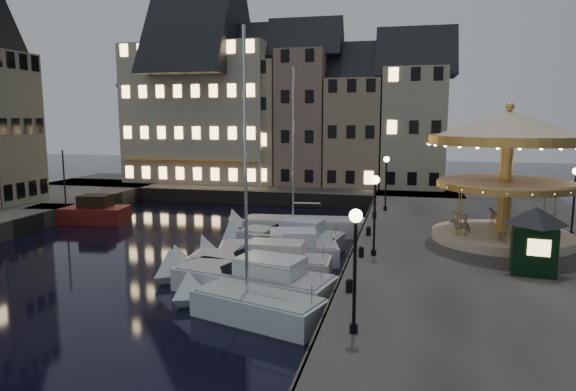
% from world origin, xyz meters
% --- Properties ---
extents(ground, '(160.00, 160.00, 0.00)m').
position_xyz_m(ground, '(0.00, 0.00, 0.00)').
color(ground, black).
rests_on(ground, ground).
extents(quay_east, '(16.00, 56.00, 1.30)m').
position_xyz_m(quay_east, '(14.00, 6.00, 0.65)').
color(quay_east, '#474442').
rests_on(quay_east, ground).
extents(quay_north, '(44.00, 12.00, 1.30)m').
position_xyz_m(quay_north, '(-8.00, 28.00, 0.65)').
color(quay_north, '#474442').
rests_on(quay_north, ground).
extents(quaywall_e, '(0.15, 44.00, 1.30)m').
position_xyz_m(quaywall_e, '(6.00, 6.00, 0.65)').
color(quaywall_e, '#47423A').
rests_on(quaywall_e, ground).
extents(quaywall_n, '(48.00, 0.15, 1.30)m').
position_xyz_m(quaywall_n, '(-6.00, 22.00, 0.65)').
color(quaywall_n, '#47423A').
rests_on(quaywall_n, ground).
extents(streetlamp_a, '(0.44, 0.44, 4.17)m').
position_xyz_m(streetlamp_a, '(7.20, -9.00, 4.02)').
color(streetlamp_a, black).
rests_on(streetlamp_a, quay_east).
extents(streetlamp_b, '(0.44, 0.44, 4.17)m').
position_xyz_m(streetlamp_b, '(7.20, 1.00, 4.02)').
color(streetlamp_b, black).
rests_on(streetlamp_b, quay_east).
extents(streetlamp_c, '(0.44, 0.44, 4.17)m').
position_xyz_m(streetlamp_c, '(7.20, 14.50, 4.02)').
color(streetlamp_c, black).
rests_on(streetlamp_c, quay_east).
extents(streetlamp_d, '(0.44, 0.44, 4.17)m').
position_xyz_m(streetlamp_d, '(18.50, 8.00, 4.02)').
color(streetlamp_d, black).
rests_on(streetlamp_d, quay_east).
extents(bollard_a, '(0.30, 0.30, 0.57)m').
position_xyz_m(bollard_a, '(6.60, -5.00, 1.60)').
color(bollard_a, black).
rests_on(bollard_a, quay_east).
extents(bollard_b, '(0.30, 0.30, 0.57)m').
position_xyz_m(bollard_b, '(6.60, 0.50, 1.60)').
color(bollard_b, black).
rests_on(bollard_b, quay_east).
extents(bollard_c, '(0.30, 0.30, 0.57)m').
position_xyz_m(bollard_c, '(6.60, 5.50, 1.60)').
color(bollard_c, black).
rests_on(bollard_c, quay_east).
extents(bollard_d, '(0.30, 0.30, 0.57)m').
position_xyz_m(bollard_d, '(6.60, 11.00, 1.60)').
color(bollard_d, black).
rests_on(bollard_d, quay_east).
extents(townhouse_na, '(5.50, 8.00, 12.80)m').
position_xyz_m(townhouse_na, '(-19.50, 30.00, 7.78)').
color(townhouse_na, gray).
rests_on(townhouse_na, quay_north).
extents(townhouse_nb, '(6.16, 8.00, 13.80)m').
position_xyz_m(townhouse_nb, '(-14.05, 30.00, 8.28)').
color(townhouse_nb, slate).
rests_on(townhouse_nb, quay_north).
extents(townhouse_nc, '(6.82, 8.00, 14.80)m').
position_xyz_m(townhouse_nc, '(-8.00, 30.00, 8.78)').
color(townhouse_nc, tan).
rests_on(townhouse_nc, quay_north).
extents(townhouse_nd, '(5.50, 8.00, 15.80)m').
position_xyz_m(townhouse_nd, '(-2.25, 30.00, 9.28)').
color(townhouse_nd, gray).
rests_on(townhouse_nd, quay_north).
extents(townhouse_ne, '(6.16, 8.00, 12.80)m').
position_xyz_m(townhouse_ne, '(3.20, 30.00, 7.78)').
color(townhouse_ne, gray).
rests_on(townhouse_ne, quay_north).
extents(townhouse_nf, '(6.82, 8.00, 13.80)m').
position_xyz_m(townhouse_nf, '(9.25, 30.00, 8.28)').
color(townhouse_nf, '#A7A28B').
rests_on(townhouse_nf, quay_north).
extents(hotel_corner, '(17.60, 9.00, 16.80)m').
position_xyz_m(hotel_corner, '(-14.00, 30.00, 9.78)').
color(hotel_corner, '#C0B7A0').
rests_on(hotel_corner, quay_north).
extents(motorboat_a, '(6.69, 3.97, 11.11)m').
position_xyz_m(motorboat_a, '(2.38, -5.51, 0.54)').
color(motorboat_a, silver).
rests_on(motorboat_a, ground).
extents(motorboat_b, '(8.95, 4.51, 2.15)m').
position_xyz_m(motorboat_b, '(1.40, -2.59, 0.64)').
color(motorboat_b, silver).
rests_on(motorboat_b, ground).
extents(motorboat_c, '(8.57, 2.56, 11.37)m').
position_xyz_m(motorboat_c, '(0.92, 0.05, 0.68)').
color(motorboat_c, silver).
rests_on(motorboat_c, ground).
extents(motorboat_d, '(7.95, 4.38, 2.15)m').
position_xyz_m(motorboat_d, '(1.26, 2.72, 0.64)').
color(motorboat_d, silver).
rests_on(motorboat_d, ground).
extents(motorboat_e, '(7.83, 3.28, 2.15)m').
position_xyz_m(motorboat_e, '(1.16, 6.32, 0.64)').
color(motorboat_e, silver).
rests_on(motorboat_e, ground).
extents(motorboat_f, '(9.93, 3.42, 13.15)m').
position_xyz_m(motorboat_f, '(1.08, 10.58, 0.53)').
color(motorboat_f, silver).
rests_on(motorboat_f, ground).
extents(red_fishing_boat, '(8.14, 3.75, 6.05)m').
position_xyz_m(red_fishing_boat, '(-16.82, 10.59, 0.70)').
color(red_fishing_boat, maroon).
rests_on(red_fishing_boat, ground).
extents(carousel, '(9.05, 9.05, 7.92)m').
position_xyz_m(carousel, '(14.26, 5.96, 6.52)').
color(carousel, beige).
rests_on(carousel, quay_east).
extents(ticket_kiosk, '(2.98, 2.98, 3.50)m').
position_xyz_m(ticket_kiosk, '(14.53, -0.35, 3.38)').
color(ticket_kiosk, black).
rests_on(ticket_kiosk, quay_east).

